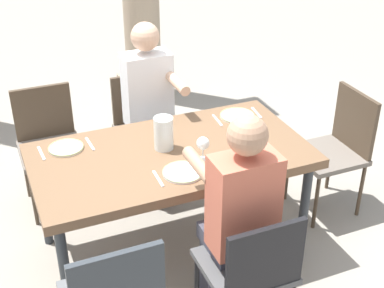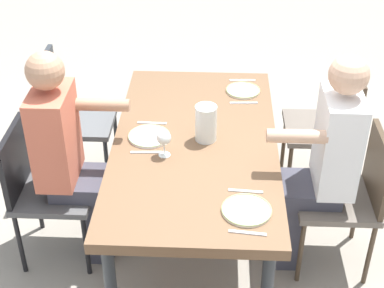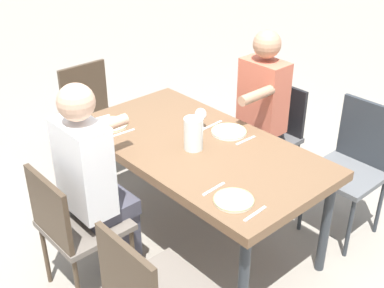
{
  "view_description": "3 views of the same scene",
  "coord_description": "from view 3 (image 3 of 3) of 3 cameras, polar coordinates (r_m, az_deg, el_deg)",
  "views": [
    {
      "loc": [
        -0.99,
        -2.71,
        2.44
      ],
      "look_at": [
        0.15,
        0.01,
        0.76
      ],
      "focal_mm": 51.18,
      "sensor_mm": 36.0,
      "label": 1
    },
    {
      "loc": [
        2.7,
        0.11,
        2.52
      ],
      "look_at": [
        0.13,
        -0.01,
        0.81
      ],
      "focal_mm": 54.68,
      "sensor_mm": 36.0,
      "label": 2
    },
    {
      "loc": [
        -2.03,
        1.88,
        2.28
      ],
      "look_at": [
        -0.02,
        0.07,
        0.78
      ],
      "focal_mm": 46.71,
      "sensor_mm": 36.0,
      "label": 3
    }
  ],
  "objects": [
    {
      "name": "spoon_0",
      "position": [
        2.73,
        2.5,
        -5.15
      ],
      "size": [
        0.03,
        0.17,
        0.01
      ],
      "primitive_type": "cube",
      "rotation": [
        0.0,
        0.0,
        0.06
      ],
      "color": "silver",
      "rests_on": "dining_table"
    },
    {
      "name": "chair_head_east",
      "position": [
        4.19,
        -11.17,
        3.5
      ],
      "size": [
        0.44,
        0.44,
        0.9
      ],
      "color": "#6A6158",
      "rests_on": "ground"
    },
    {
      "name": "chair_mid_north",
      "position": [
        2.96,
        -13.47,
        -8.79
      ],
      "size": [
        0.44,
        0.44,
        0.86
      ],
      "color": "#6A6158",
      "rests_on": "ground"
    },
    {
      "name": "chair_west_south",
      "position": [
        3.55,
        18.05,
        -1.85
      ],
      "size": [
        0.44,
        0.44,
        0.94
      ],
      "color": "#5B5E61",
      "rests_on": "ground"
    },
    {
      "name": "water_pitcher",
      "position": [
        3.07,
        0.16,
        1.0
      ],
      "size": [
        0.12,
        0.12,
        0.21
      ],
      "color": "white",
      "rests_on": "dining_table"
    },
    {
      "name": "fork_0",
      "position": [
        2.57,
        7.22,
        -7.91
      ],
      "size": [
        0.03,
        0.17,
        0.01
      ],
      "primitive_type": "cube",
      "rotation": [
        0.0,
        0.0,
        0.05
      ],
      "color": "silver",
      "rests_on": "dining_table"
    },
    {
      "name": "diner_woman_green",
      "position": [
        3.69,
        7.4,
        3.41
      ],
      "size": [
        0.35,
        0.49,
        1.31
      ],
      "color": "#3F3F4C",
      "rests_on": "ground"
    },
    {
      "name": "spoon_2",
      "position": [
        3.55,
        -10.63,
        2.93
      ],
      "size": [
        0.03,
        0.17,
        0.01
      ],
      "primitive_type": "cube",
      "rotation": [
        0.0,
        0.0,
        -0.11
      ],
      "color": "silver",
      "rests_on": "dining_table"
    },
    {
      "name": "wine_glass_1",
      "position": [
        3.31,
        0.99,
        3.39
      ],
      "size": [
        0.08,
        0.08,
        0.15
      ],
      "color": "white",
      "rests_on": "dining_table"
    },
    {
      "name": "plate_1",
      "position": [
        3.31,
        4.24,
        1.42
      ],
      "size": [
        0.23,
        0.23,
        0.02
      ],
      "color": "white",
      "rests_on": "dining_table"
    },
    {
      "name": "dining_table",
      "position": [
        3.2,
        0.67,
        -1.06
      ],
      "size": [
        1.69,
        0.91,
        0.75
      ],
      "color": "brown",
      "rests_on": "ground"
    },
    {
      "name": "spoon_1",
      "position": [
        3.4,
        2.42,
        2.21
      ],
      "size": [
        0.03,
        0.17,
        0.01
      ],
      "primitive_type": "cube",
      "rotation": [
        0.0,
        0.0,
        0.05
      ],
      "color": "silver",
      "rests_on": "dining_table"
    },
    {
      "name": "fork_2",
      "position": [
        3.33,
        -7.85,
        1.27
      ],
      "size": [
        0.03,
        0.17,
        0.01
      ],
      "primitive_type": "cube",
      "rotation": [
        0.0,
        0.0,
        -0.07
      ],
      "color": "silver",
      "rests_on": "dining_table"
    },
    {
      "name": "fork_1",
      "position": [
        3.22,
        6.14,
        0.41
      ],
      "size": [
        0.02,
        0.17,
        0.01
      ],
      "primitive_type": "cube",
      "rotation": [
        0.0,
        0.0,
        -0.02
      ],
      "color": "silver",
      "rests_on": "dining_table"
    },
    {
      "name": "chair_mid_south",
      "position": [
        3.91,
        8.96,
        1.53
      ],
      "size": [
        0.44,
        0.44,
        0.85
      ],
      "color": "#4F4F50",
      "rests_on": "ground"
    },
    {
      "name": "diner_man_white",
      "position": [
        2.91,
        -10.97,
        -4.27
      ],
      "size": [
        0.34,
        0.49,
        1.33
      ],
      "color": "#3F3F4C",
      "rests_on": "ground"
    },
    {
      "name": "ground_plane",
      "position": [
        3.59,
        0.61,
        -10.5
      ],
      "size": [
        16.0,
        16.0,
        0.0
      ],
      "primitive_type": "plane",
      "color": "gray"
    },
    {
      "name": "plate_0",
      "position": [
        2.64,
        4.79,
        -6.39
      ],
      "size": [
        0.22,
        0.22,
        0.02
      ],
      "color": "silver",
      "rests_on": "dining_table"
    },
    {
      "name": "plate_2",
      "position": [
        3.44,
        -9.29,
        2.22
      ],
      "size": [
        0.24,
        0.24,
        0.02
      ],
      "color": "silver",
      "rests_on": "dining_table"
    }
  ]
}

